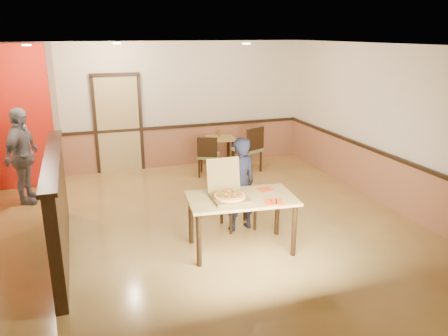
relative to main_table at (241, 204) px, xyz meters
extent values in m
plane|color=tan|center=(-0.41, 0.88, -0.68)|extent=(7.00, 7.00, 0.00)
plane|color=black|center=(-0.41, 0.88, 2.12)|extent=(7.00, 7.00, 0.00)
plane|color=beige|center=(-0.41, 4.38, 0.72)|extent=(7.00, 0.00, 7.00)
plane|color=beige|center=(3.09, 0.88, 0.72)|extent=(0.00, 7.00, 7.00)
cube|color=#9D603E|center=(-0.41, 4.35, -0.23)|extent=(7.00, 0.04, 0.90)
cube|color=black|center=(-0.41, 4.33, 0.24)|extent=(7.00, 0.06, 0.06)
cube|color=#9D603E|center=(3.06, 0.88, -0.23)|extent=(0.04, 7.00, 0.90)
cube|color=black|center=(3.04, 0.88, 0.24)|extent=(0.06, 7.00, 0.06)
cube|color=tan|center=(-1.21, 4.34, 0.37)|extent=(0.90, 0.06, 2.10)
cube|color=black|center=(-2.41, 0.68, 0.02)|extent=(0.14, 3.00, 1.40)
cube|color=black|center=(-2.41, 0.68, 0.74)|extent=(0.20, 3.10, 0.05)
cube|color=red|center=(-3.31, 3.88, 0.72)|extent=(1.60, 0.20, 2.78)
cylinder|color=beige|center=(-2.71, 2.68, 2.10)|extent=(0.14, 0.14, 0.02)
cylinder|color=beige|center=(-1.21, 3.38, 2.10)|extent=(0.14, 0.14, 0.02)
cylinder|color=beige|center=(0.99, 2.38, 2.10)|extent=(0.14, 0.14, 0.02)
cube|color=#B1904A|center=(0.00, 0.00, 0.09)|extent=(1.57, 1.00, 0.04)
cylinder|color=black|center=(-0.69, -0.27, -0.31)|extent=(0.07, 0.07, 0.76)
cylinder|color=black|center=(-0.62, 0.41, -0.31)|extent=(0.07, 0.07, 0.76)
cylinder|color=black|center=(0.62, -0.41, -0.31)|extent=(0.07, 0.07, 0.76)
cylinder|color=black|center=(0.69, 0.27, -0.31)|extent=(0.07, 0.07, 0.76)
cube|color=olive|center=(0.23, 0.72, -0.19)|extent=(0.51, 0.51, 0.06)
cube|color=black|center=(0.22, 0.94, 0.07)|extent=(0.47, 0.06, 0.47)
cylinder|color=black|center=(0.03, 0.51, -0.47)|extent=(0.05, 0.05, 0.43)
cylinder|color=black|center=(0.02, 0.91, -0.47)|extent=(0.05, 0.05, 0.43)
cylinder|color=black|center=(0.44, 0.52, -0.47)|extent=(0.05, 0.05, 0.43)
cylinder|color=black|center=(0.42, 0.93, -0.47)|extent=(0.05, 0.05, 0.43)
cube|color=olive|center=(0.55, 3.38, -0.24)|extent=(0.58, 0.58, 0.06)
cube|color=black|center=(0.47, 3.20, 0.00)|extent=(0.40, 0.20, 0.42)
cylinder|color=black|center=(0.79, 3.48, -0.49)|extent=(0.04, 0.04, 0.38)
cylinder|color=black|center=(0.64, 3.14, -0.49)|extent=(0.04, 0.04, 0.38)
cylinder|color=black|center=(0.45, 3.62, -0.49)|extent=(0.04, 0.04, 0.38)
cylinder|color=black|center=(0.31, 3.29, -0.49)|extent=(0.04, 0.04, 0.38)
cube|color=olive|center=(1.45, 3.38, -0.17)|extent=(0.67, 0.67, 0.07)
cube|color=black|center=(1.54, 3.17, 0.10)|extent=(0.47, 0.23, 0.49)
cylinder|color=black|center=(1.56, 3.66, -0.46)|extent=(0.05, 0.05, 0.44)
cylinder|color=black|center=(1.72, 3.27, -0.46)|extent=(0.05, 0.05, 0.44)
cylinder|color=black|center=(1.17, 3.49, -0.46)|extent=(0.05, 0.05, 0.44)
cylinder|color=black|center=(1.33, 3.11, -0.46)|extent=(0.05, 0.05, 0.44)
cube|color=#B1904A|center=(1.00, 3.93, -0.01)|extent=(0.72, 0.72, 0.04)
cylinder|color=black|center=(0.73, 3.72, -0.36)|extent=(0.07, 0.07, 0.65)
cylinder|color=black|center=(0.79, 4.20, -0.36)|extent=(0.07, 0.07, 0.65)
cylinder|color=black|center=(1.21, 3.66, -0.36)|extent=(0.07, 0.07, 0.65)
cylinder|color=black|center=(1.27, 4.14, -0.36)|extent=(0.07, 0.07, 0.65)
imported|color=black|center=(0.22, 0.64, 0.06)|extent=(0.59, 0.43, 1.49)
imported|color=gray|center=(-3.04, 2.96, 0.19)|extent=(0.78, 1.11, 1.74)
cube|color=brown|center=(-0.18, -0.03, 0.13)|extent=(0.49, 0.49, 0.03)
cube|color=brown|center=(-0.18, 0.25, 0.38)|extent=(0.48, 0.10, 0.47)
cylinder|color=#F9B75A|center=(-0.18, -0.03, 0.16)|extent=(0.47, 0.47, 0.03)
cube|color=red|center=(0.35, -0.32, 0.11)|extent=(0.31, 0.31, 0.01)
cylinder|color=white|center=(0.32, -0.32, 0.12)|extent=(0.08, 0.20, 0.01)
cube|color=white|center=(0.38, -0.32, 0.12)|extent=(0.09, 0.21, 0.00)
cube|color=red|center=(0.44, 0.17, 0.11)|extent=(0.23, 0.23, 0.00)
cylinder|color=white|center=(0.41, 0.17, 0.12)|extent=(0.03, 0.17, 0.01)
cube|color=white|center=(0.47, 0.17, 0.12)|extent=(0.04, 0.19, 0.00)
cylinder|color=brown|center=(1.00, 4.01, 0.08)|extent=(0.06, 0.06, 0.15)
camera|label=1|loc=(-2.05, -5.27, 2.29)|focal=35.00mm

